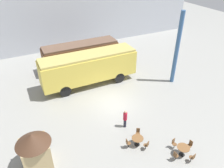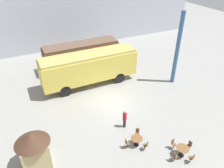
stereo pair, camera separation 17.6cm
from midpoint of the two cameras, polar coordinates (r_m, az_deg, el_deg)
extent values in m
plane|color=gray|center=(21.70, 0.54, -5.06)|extent=(80.00, 80.00, 0.00)
cube|color=#B2B7C1|center=(33.42, -11.92, 16.46)|extent=(44.00, 0.15, 9.00)
cube|color=brown|center=(27.83, -7.79, 7.72)|extent=(9.31, 2.50, 2.36)
cube|color=brown|center=(27.32, -7.99, 10.21)|extent=(9.12, 2.30, 0.24)
cylinder|color=black|center=(28.26, -1.43, 5.46)|extent=(0.91, 0.12, 0.91)
cylinder|color=black|center=(30.24, -3.31, 7.27)|extent=(0.91, 0.12, 0.91)
cylinder|color=black|center=(26.75, -12.42, 3.03)|extent=(0.91, 0.12, 0.91)
cylinder|color=black|center=(28.83, -13.64, 5.08)|extent=(0.91, 0.12, 0.91)
cube|color=#E0C64C|center=(23.83, -5.76, 4.40)|extent=(10.41, 2.62, 2.65)
cube|color=tan|center=(23.20, -5.95, 7.57)|extent=(10.20, 2.41, 0.24)
cylinder|color=black|center=(24.65, 2.26, 1.55)|extent=(1.20, 0.12, 1.20)
cylinder|color=black|center=(26.60, -0.22, 4.01)|extent=(1.20, 0.12, 1.20)
cylinder|color=black|center=(22.83, -11.79, -1.90)|extent=(1.20, 0.12, 1.20)
cylinder|color=black|center=(24.93, -13.31, 1.00)|extent=(1.20, 0.12, 1.20)
cylinder|color=black|center=(17.82, 6.65, -15.44)|extent=(0.44, 0.44, 0.02)
cylinder|color=black|center=(17.57, 6.72, -14.70)|extent=(0.08, 0.08, 0.65)
cylinder|color=brown|center=(17.33, 6.79, -13.93)|extent=(0.91, 0.91, 0.03)
cylinder|color=black|center=(17.82, 17.86, -17.24)|extent=(0.44, 0.44, 0.02)
cylinder|color=black|center=(17.55, 18.07, -16.44)|extent=(0.08, 0.08, 0.72)
cylinder|color=brown|center=(17.28, 18.28, -15.61)|extent=(0.93, 0.93, 0.03)
cylinder|color=black|center=(17.43, 8.85, -16.07)|extent=(0.06, 0.06, 0.42)
cylinder|color=brown|center=(17.27, 8.91, -15.57)|extent=(0.36, 0.36, 0.03)
cube|color=brown|center=(17.06, 9.43, -15.28)|extent=(0.28, 0.16, 0.42)
cylinder|color=black|center=(18.20, 6.83, -13.28)|extent=(0.06, 0.06, 0.42)
cylinder|color=brown|center=(18.04, 6.88, -12.77)|extent=(0.36, 0.36, 0.03)
cube|color=brown|center=(17.99, 6.95, -11.92)|extent=(0.26, 0.20, 0.42)
cylinder|color=black|center=(17.42, 4.40, -15.71)|extent=(0.06, 0.06, 0.42)
cylinder|color=brown|center=(17.26, 4.43, -15.20)|extent=(0.36, 0.36, 0.03)
cube|color=brown|center=(17.05, 3.98, -14.83)|extent=(0.06, 0.29, 0.42)
cylinder|color=black|center=(17.44, 20.02, -18.17)|extent=(0.06, 0.06, 0.42)
cylinder|color=brown|center=(17.28, 20.16, -17.68)|extent=(0.36, 0.36, 0.03)
cube|color=brown|center=(17.07, 20.74, -17.46)|extent=(0.29, 0.09, 0.42)
cylinder|color=black|center=(18.14, 19.50, -15.58)|extent=(0.06, 0.06, 0.42)
cylinder|color=brown|center=(17.99, 19.63, -15.09)|extent=(0.36, 0.36, 0.03)
cube|color=brown|center=(17.93, 20.06, -14.35)|extent=(0.09, 0.29, 0.42)
cylinder|color=black|center=(17.93, 16.01, -15.48)|extent=(0.06, 0.06, 0.42)
cylinder|color=brown|center=(17.77, 16.12, -14.99)|extent=(0.36, 0.36, 0.03)
cube|color=brown|center=(17.67, 15.84, -14.22)|extent=(0.29, 0.09, 0.42)
cylinder|color=black|center=(17.22, 16.34, -18.11)|extent=(0.06, 0.06, 0.42)
cylinder|color=brown|center=(17.05, 16.46, -17.62)|extent=(0.36, 0.36, 0.03)
cube|color=brown|center=(16.80, 16.24, -17.39)|extent=(0.09, 0.29, 0.42)
cylinder|color=#262633|center=(18.91, 3.54, -10.17)|extent=(0.24, 0.24, 0.79)
cylinder|color=#B2192D|center=(18.42, 3.62, -8.44)|extent=(0.34, 0.34, 0.70)
sphere|color=tan|center=(18.12, 3.67, -7.32)|extent=(0.23, 0.23, 0.23)
cube|color=tan|center=(16.49, -19.06, -16.93)|extent=(1.80, 1.80, 2.20)
cone|color=#472D1E|center=(15.43, -20.04, -13.21)|extent=(2.34, 2.34, 0.80)
cylinder|color=#386093|center=(24.35, 16.92, 8.70)|extent=(0.44, 0.44, 8.00)
camera|label=1|loc=(0.09, -89.77, 0.15)|focal=35.00mm
camera|label=2|loc=(0.09, 90.23, -0.15)|focal=35.00mm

